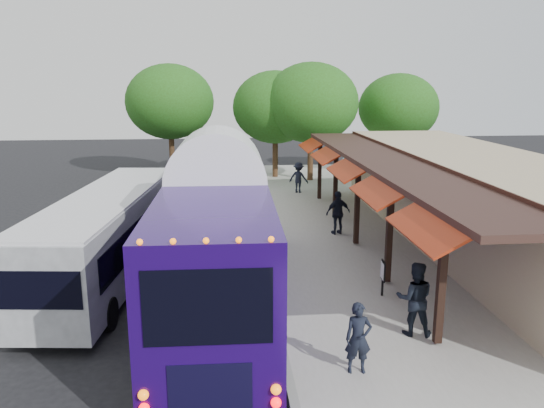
# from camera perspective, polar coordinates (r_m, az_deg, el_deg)

# --- Properties ---
(ground) EXTENTS (90.00, 90.00, 0.00)m
(ground) POSITION_cam_1_polar(r_m,az_deg,el_deg) (16.58, -0.53, -9.44)
(ground) COLOR black
(ground) RESTS_ON ground
(sidewalk) EXTENTS (10.00, 40.00, 0.15)m
(sidewalk) POSITION_cam_1_polar(r_m,az_deg,el_deg) (21.20, 12.19, -4.43)
(sidewalk) COLOR #9E9B93
(sidewalk) RESTS_ON ground
(curb) EXTENTS (0.20, 40.00, 0.16)m
(curb) POSITION_cam_1_polar(r_m,az_deg,el_deg) (20.30, -1.32, -4.91)
(curb) COLOR gray
(curb) RESTS_ON ground
(station_shelter) EXTENTS (8.15, 20.00, 3.60)m
(station_shelter) POSITION_cam_1_polar(r_m,az_deg,el_deg) (22.00, 20.86, 0.41)
(station_shelter) COLOR tan
(station_shelter) RESTS_ON ground
(coach_bus) EXTENTS (2.89, 12.70, 4.04)m
(coach_bus) POSITION_cam_1_polar(r_m,az_deg,el_deg) (15.15, -5.81, -3.01)
(coach_bus) COLOR #210758
(coach_bus) RESTS_ON ground
(city_bus) EXTENTS (3.36, 10.76, 2.84)m
(city_bus) POSITION_cam_1_polar(r_m,az_deg,el_deg) (17.96, -17.09, -2.93)
(city_bus) COLOR gray
(city_bus) RESTS_ON ground
(ped_a) EXTENTS (0.60, 0.41, 1.59)m
(ped_a) POSITION_cam_1_polar(r_m,az_deg,el_deg) (11.94, 9.26, -14.05)
(ped_a) COLOR black
(ped_a) RESTS_ON sidewalk
(ped_b) EXTENTS (1.06, 0.91, 1.89)m
(ped_b) POSITION_cam_1_polar(r_m,az_deg,el_deg) (13.80, 15.10, -9.79)
(ped_b) COLOR black
(ped_b) RESTS_ON sidewalk
(ped_c) EXTENTS (1.14, 0.70, 1.81)m
(ped_c) POSITION_cam_1_polar(r_m,az_deg,el_deg) (21.99, 7.12, -0.93)
(ped_c) COLOR black
(ped_c) RESTS_ON sidewalk
(ped_d) EXTENTS (1.29, 1.08, 1.73)m
(ped_d) POSITION_cam_1_polar(r_m,az_deg,el_deg) (30.04, 2.88, 2.86)
(ped_d) COLOR black
(ped_d) RESTS_ON sidewalk
(sign_board) EXTENTS (0.10, 0.49, 1.07)m
(sign_board) POSITION_cam_1_polar(r_m,az_deg,el_deg) (16.01, 11.85, -7.22)
(sign_board) COLOR black
(sign_board) RESTS_ON sidewalk
(tree_left) EXTENTS (5.48, 5.48, 7.02)m
(tree_left) POSITION_cam_1_polar(r_m,az_deg,el_deg) (34.70, 0.36, 10.36)
(tree_left) COLOR #382314
(tree_left) RESTS_ON ground
(tree_mid) EXTENTS (5.86, 5.86, 7.51)m
(tree_mid) POSITION_cam_1_polar(r_m,az_deg,el_deg) (33.62, 4.24, 10.79)
(tree_mid) COLOR #382314
(tree_mid) RESTS_ON ground
(tree_right) EXTENTS (5.36, 5.36, 6.86)m
(tree_right) POSITION_cam_1_polar(r_m,az_deg,el_deg) (37.23, 13.45, 10.03)
(tree_right) COLOR #382314
(tree_right) RESTS_ON ground
(tree_far) EXTENTS (5.84, 5.84, 7.48)m
(tree_far) POSITION_cam_1_polar(r_m,az_deg,el_deg) (36.49, -10.94, 10.75)
(tree_far) COLOR #382314
(tree_far) RESTS_ON ground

